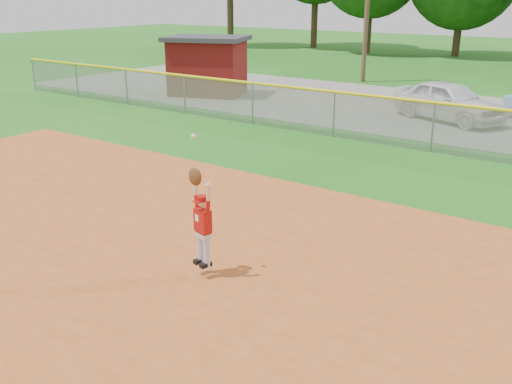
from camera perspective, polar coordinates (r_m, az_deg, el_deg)
ground at (r=9.73m, az=-3.18°, el=-8.67°), size 120.00×120.00×0.00m
clay_infield at (r=7.97m, az=-17.37°, el=-16.43°), size 24.00×16.00×0.04m
parking_strip at (r=23.74m, az=21.89°, el=6.88°), size 44.00×10.00×0.03m
car_white_a at (r=22.58m, az=18.74°, el=8.61°), size 4.64×3.15×1.47m
utility_shed at (r=27.19m, az=-4.87°, el=12.50°), size 4.35×3.90×2.69m
outfield_fence at (r=17.90m, az=17.31°, el=6.58°), size 40.06×0.10×1.55m
ballplayer at (r=9.40m, az=-5.46°, el=-2.66°), size 0.55×0.31×2.22m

